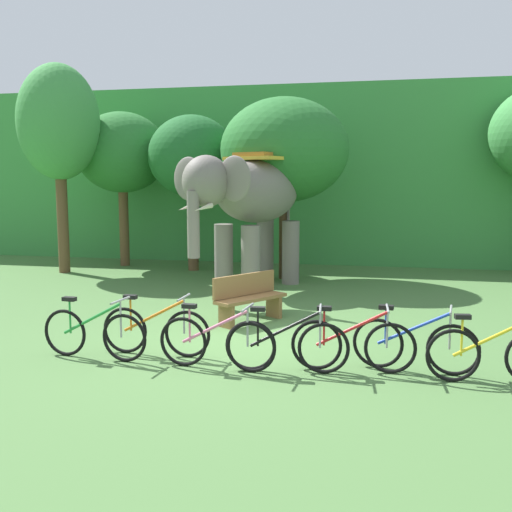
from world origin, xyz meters
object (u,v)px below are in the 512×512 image
(bike_pink, at_px, (216,342))
(wooden_bench, at_px, (249,297))
(bike_black, at_px, (287,345))
(bike_blue, at_px, (415,344))
(tree_far_right, at_px, (122,153))
(bike_orange, at_px, (156,330))
(elephant, at_px, (251,198))
(bike_red, at_px, (353,344))
(tree_far_left, at_px, (192,157))
(bike_green, at_px, (94,333))
(tree_center_right, at_px, (285,151))
(tree_right, at_px, (59,124))
(bike_yellow, at_px, (492,354))

(bike_pink, bearing_deg, wooden_bench, 93.73)
(bike_black, height_order, bike_blue, same)
(tree_far_right, xyz_separation_m, bike_orange, (4.49, -8.66, -3.04))
(elephant, distance_m, bike_red, 6.57)
(tree_far_left, xyz_separation_m, wooden_bench, (3.00, -5.84, -2.79))
(bike_green, bearing_deg, bike_red, 3.21)
(elephant, xyz_separation_m, bike_black, (1.85, -5.91, -1.82))
(tree_far_right, bearing_deg, tree_center_right, -14.61)
(elephant, bearing_deg, wooden_bench, -77.84)
(bike_pink, height_order, bike_blue, same)
(tree_far_right, relative_size, bike_red, 2.72)
(elephant, height_order, wooden_bench, elephant)
(tree_right, distance_m, bike_red, 11.75)
(bike_black, bearing_deg, bike_orange, 169.78)
(tree_right, height_order, bike_orange, tree_right)
(bike_pink, bearing_deg, bike_yellow, 3.34)
(tree_far_left, height_order, bike_pink, tree_far_left)
(tree_center_right, xyz_separation_m, bike_black, (1.33, -7.67, -3.00))
(tree_far_right, bearing_deg, bike_blue, -46.26)
(elephant, xyz_separation_m, bike_pink, (0.87, -5.99, -1.82))
(tree_right, relative_size, bike_pink, 3.40)
(tree_center_right, height_order, wooden_bench, tree_center_right)
(tree_far_right, height_order, bike_black, tree_far_right)
(bike_blue, bearing_deg, bike_orange, -179.52)
(bike_blue, distance_m, bike_yellow, 1.00)
(bike_pink, height_order, bike_red, same)
(bike_orange, xyz_separation_m, bike_pink, (1.08, -0.45, 0.00))
(bike_blue, xyz_separation_m, bike_yellow, (0.96, -0.27, 0.00))
(tree_far_right, xyz_separation_m, wooden_bench, (5.38, -6.31, -2.95))
(bike_green, bearing_deg, bike_yellow, 1.32)
(tree_far_right, distance_m, bike_blue, 12.32)
(tree_center_right, bearing_deg, elephant, -106.27)
(bike_black, xyz_separation_m, bike_red, (0.88, 0.22, 0.00))
(bike_blue, bearing_deg, tree_far_right, 133.74)
(elephant, relative_size, bike_yellow, 2.47)
(bike_yellow, bearing_deg, bike_black, -177.14)
(tree_right, bearing_deg, tree_far_left, 18.72)
(tree_right, bearing_deg, bike_green, -57.11)
(bike_orange, height_order, bike_red, same)
(tree_right, distance_m, tree_far_right, 2.12)
(tree_far_right, relative_size, bike_orange, 2.72)
(bike_yellow, height_order, wooden_bench, bike_yellow)
(tree_right, xyz_separation_m, wooden_bench, (6.48, -4.66, -3.69))
(bike_pink, distance_m, bike_yellow, 3.66)
(bike_orange, xyz_separation_m, bike_yellow, (4.73, -0.24, 0.00))
(tree_center_right, bearing_deg, bike_orange, -95.64)
(bike_green, xyz_separation_m, bike_orange, (0.82, 0.36, 0.00))
(tree_right, relative_size, bike_blue, 3.41)
(tree_right, height_order, elephant, tree_right)
(bike_yellow, distance_m, wooden_bench, 4.62)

